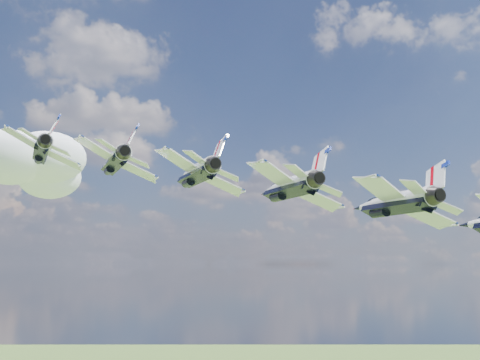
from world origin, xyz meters
name	(u,v)px	position (x,y,z in m)	size (l,w,h in m)	color
cloud_far	(27,165)	(7.71, 236.00, 183.14)	(58.16, 45.69, 22.85)	white
jet_0	(43,150)	(1.27, 4.38, 149.21)	(11.80, 17.47, 5.22)	white
jet_1	(115,161)	(10.42, -4.29, 146.79)	(11.80, 17.47, 5.22)	silver
jet_2	(196,173)	(19.58, -12.96, 144.36)	(11.80, 17.47, 5.22)	white
jet_3	(287,187)	(28.73, -21.62, 141.93)	(11.80, 17.47, 5.22)	white
jet_4	(392,203)	(37.88, -30.29, 139.51)	(11.80, 17.47, 5.22)	white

